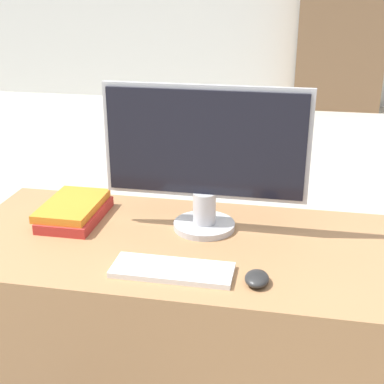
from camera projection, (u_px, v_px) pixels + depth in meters
desk at (190, 340)px, 1.78m from camera, size 1.46×0.65×0.73m
monitor at (205, 154)px, 1.65m from camera, size 0.64×0.20×0.47m
keyboard at (172, 270)px, 1.47m from camera, size 0.34×0.12×0.02m
mouse at (257, 278)px, 1.42m from camera, size 0.06×0.09×0.03m
book_stack at (74, 211)px, 1.79m from camera, size 0.19×0.28×0.06m
bookshelf_far at (343, 23)px, 6.18m from camera, size 1.01×0.32×2.02m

